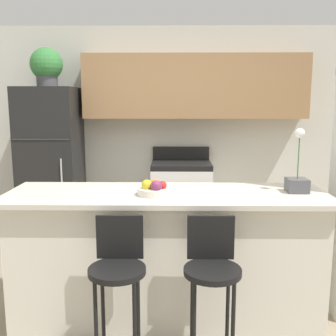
{
  "coord_description": "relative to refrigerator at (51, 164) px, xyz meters",
  "views": [
    {
      "loc": [
        0.05,
        -2.79,
        1.64
      ],
      "look_at": [
        0.0,
        0.77,
        1.03
      ],
      "focal_mm": 42.0,
      "sensor_mm": 36.0,
      "label": 1
    }
  ],
  "objects": [
    {
      "name": "orchid_vase",
      "position": [
        2.37,
        -1.82,
        0.19
      ],
      "size": [
        0.15,
        0.15,
        0.47
      ],
      "color": "#4C4C51",
      "rests_on": "counter_bar"
    },
    {
      "name": "fruit_bowl",
      "position": [
        1.33,
        -1.93,
        0.13
      ],
      "size": [
        0.25,
        0.25,
        0.12
      ],
      "color": "silver",
      "rests_on": "counter_bar"
    },
    {
      "name": "refrigerator",
      "position": [
        0.0,
        0.0,
        0.0
      ],
      "size": [
        0.67,
        0.68,
        1.8
      ],
      "color": "black",
      "rests_on": "ground_plane"
    },
    {
      "name": "bar_stool_right",
      "position": [
        1.7,
        -2.41,
        -0.28
      ],
      "size": [
        0.34,
        0.34,
        0.94
      ],
      "color": "black",
      "rests_on": "ground_plane"
    },
    {
      "name": "stove_range",
      "position": [
        1.56,
        0.05,
        -0.44
      ],
      "size": [
        0.72,
        0.6,
        1.07
      ],
      "color": "white",
      "rests_on": "ground_plane"
    },
    {
      "name": "wall_back",
      "position": [
        1.55,
        0.31,
        0.61
      ],
      "size": [
        5.6,
        0.38,
        2.55
      ],
      "color": "silver",
      "rests_on": "ground_plane"
    },
    {
      "name": "counter_bar",
      "position": [
        1.42,
        -1.85,
        -0.4
      ],
      "size": [
        2.34,
        0.72,
        0.98
      ],
      "color": "silver",
      "rests_on": "ground_plane"
    },
    {
      "name": "ground_plane",
      "position": [
        1.42,
        -1.85,
        -0.9
      ],
      "size": [
        14.0,
        14.0,
        0.0
      ],
      "primitive_type": "plane",
      "color": "gray"
    },
    {
      "name": "bar_stool_left",
      "position": [
        1.13,
        -2.41,
        -0.28
      ],
      "size": [
        0.34,
        0.34,
        0.94
      ],
      "color": "black",
      "rests_on": "ground_plane"
    },
    {
      "name": "potted_plant_on_fridge",
      "position": [
        -0.0,
        0.0,
        1.14
      ],
      "size": [
        0.37,
        0.37,
        0.45
      ],
      "color": "#4C4C51",
      "rests_on": "refrigerator"
    }
  ]
}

